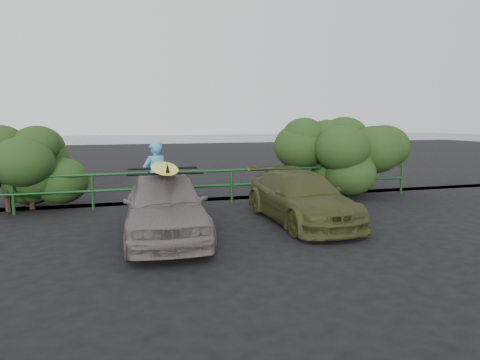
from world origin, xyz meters
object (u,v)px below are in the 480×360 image
object	(u,v)px
guardrail	(199,188)
sedan	(165,205)
olive_vehicle	(301,197)
man	(155,177)
surfboard	(164,168)

from	to	relation	value
guardrail	sedan	distance (m)	3.63
olive_vehicle	man	bearing A→B (deg)	147.55
guardrail	olive_vehicle	size ratio (longest dim) A/B	3.32
guardrail	olive_vehicle	world-z (taller)	olive_vehicle
olive_vehicle	surfboard	bearing A→B (deg)	-171.55
surfboard	guardrail	bearing A→B (deg)	70.71
guardrail	sedan	world-z (taller)	sedan
sedan	man	distance (m)	2.63
olive_vehicle	surfboard	xyz separation A→B (m)	(-3.38, -0.55, 0.89)
guardrail	man	world-z (taller)	man
sedan	olive_vehicle	size ratio (longest dim) A/B	0.99
guardrail	olive_vehicle	bearing A→B (deg)	-54.47
sedan	guardrail	bearing A→B (deg)	70.71
sedan	olive_vehicle	xyz separation A→B (m)	(3.38, 0.55, -0.10)
olive_vehicle	man	size ratio (longest dim) A/B	2.17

